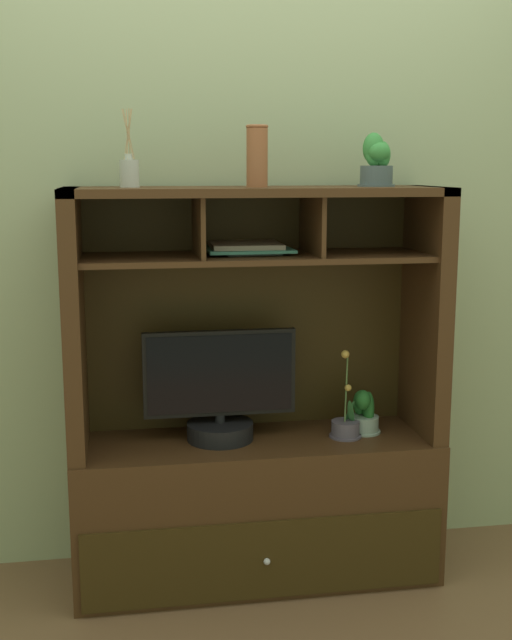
{
  "coord_description": "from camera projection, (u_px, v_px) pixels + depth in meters",
  "views": [
    {
      "loc": [
        -0.47,
        -2.81,
        1.53
      ],
      "look_at": [
        0.0,
        0.0,
        0.99
      ],
      "focal_mm": 45.24,
      "sensor_mm": 36.0,
      "label": 1
    }
  ],
  "objects": [
    {
      "name": "magazine_stack_left",
      "position": [
        247.0,
        248.0,
        2.9
      ],
      "size": [
        0.31,
        0.28,
        0.04
      ],
      "color": "slate",
      "rests_on": "media_console"
    },
    {
      "name": "media_console",
      "position": [
        256.0,
        457.0,
        3.01
      ],
      "size": [
        1.34,
        0.46,
        1.46
      ],
      "color": "#3F2713",
      "rests_on": "ground"
    },
    {
      "name": "tv_monitor",
      "position": [
        220.0,
        396.0,
        2.95
      ],
      "size": [
        0.56,
        0.25,
        0.41
      ],
      "color": "black",
      "rests_on": "media_console"
    },
    {
      "name": "potted_fern",
      "position": [
        364.0,
        414.0,
        3.05
      ],
      "size": [
        0.12,
        0.12,
        0.17
      ],
      "color": "#899E92",
      "rests_on": "media_console"
    },
    {
      "name": "back_wall",
      "position": [
        245.0,
        201.0,
        3.06
      ],
      "size": [
        6.0,
        0.02,
        2.8
      ],
      "primitive_type": "cube",
      "color": "#9DAC81",
      "rests_on": "ground"
    },
    {
      "name": "potted_orchid",
      "position": [
        346.0,
        426.0,
        3.0
      ],
      "size": [
        0.12,
        0.12,
        0.34
      ],
      "color": "#534A5B",
      "rests_on": "media_console"
    },
    {
      "name": "potted_succulent",
      "position": [
        377.0,
        161.0,
        2.87
      ],
      "size": [
        0.13,
        0.13,
        0.19
      ],
      "color": "#455557",
      "rests_on": "media_console"
    },
    {
      "name": "ceramic_vase",
      "position": [
        257.0,
        156.0,
        2.77
      ],
      "size": [
        0.08,
        0.08,
        0.21
      ],
      "color": "brown",
      "rests_on": "media_console"
    },
    {
      "name": "floor_plane",
      "position": [
        256.0,
        575.0,
        3.09
      ],
      "size": [
        6.0,
        6.0,
        0.02
      ],
      "primitive_type": "cube",
      "color": "brown",
      "rests_on": "ground"
    },
    {
      "name": "diffuser_bottle",
      "position": [
        129.0,
        172.0,
        2.75
      ],
      "size": [
        0.07,
        0.07,
        0.26
      ],
      "color": "#B0B4A8",
      "rests_on": "media_console"
    }
  ]
}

